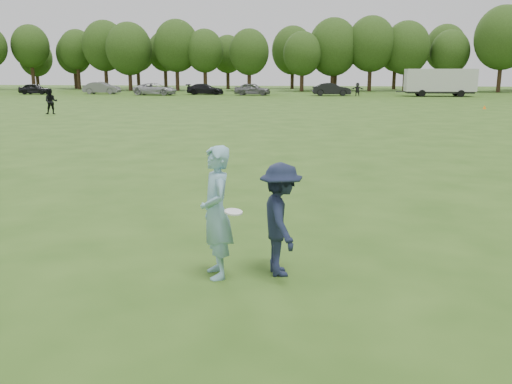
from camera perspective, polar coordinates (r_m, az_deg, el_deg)
ground at (r=8.13m, az=1.04°, el=-9.91°), size 200.00×200.00×0.00m
thrower at (r=8.23m, az=-4.21°, el=-2.16°), size 0.73×0.87×2.03m
defender at (r=8.34m, az=2.62°, el=-2.91°), size 0.93×1.27×1.76m
player_far_a at (r=41.61m, az=-20.77°, el=8.90°), size 1.05×0.93×1.80m
player_far_d at (r=67.12m, az=10.63°, el=10.58°), size 1.53×0.67×1.59m
car_a at (r=76.05m, az=-22.24°, el=10.01°), size 4.09×1.78×1.37m
car_b at (r=74.31m, az=-15.92°, el=10.48°), size 4.70×1.71×1.54m
car_c at (r=69.60m, az=-10.55°, el=10.60°), size 5.47×2.79×1.48m
car_d at (r=70.15m, az=-5.38°, el=10.73°), size 4.71×2.00×1.36m
car_e at (r=67.90m, az=-0.38°, el=10.78°), size 4.55×2.13×1.51m
car_f at (r=67.40m, az=7.95°, el=10.65°), size 4.73×1.96×1.52m
field_cone at (r=48.00m, az=22.93°, el=8.23°), size 0.28×0.28×0.30m
disc_in_play at (r=7.96m, az=-2.39°, el=-2.11°), size 0.33×0.33×0.07m
cargo_trailer at (r=68.65m, az=18.79°, el=10.99°), size 9.00×2.75×3.20m
treeline at (r=84.45m, az=8.09°, el=14.79°), size 130.35×18.39×11.74m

